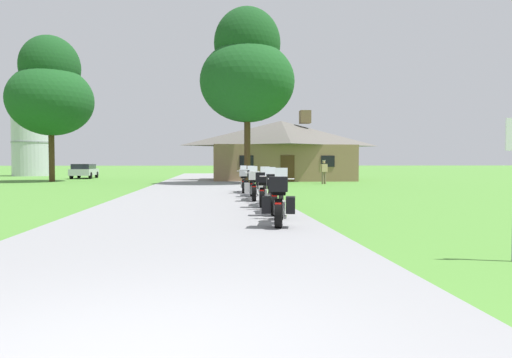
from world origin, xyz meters
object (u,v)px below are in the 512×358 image
object	(u,v)px
bystander_tan_shirt_near_lodge	(324,171)
metal_silo_distant	(31,138)
motorcycle_yellow_fourth_in_row	(254,186)
motorcycle_yellow_nearest_to_camera	(280,201)
motorcycle_red_farthest_in_row	(244,181)
motorcycle_blue_fifth_in_row	(252,183)
parked_silver_suv_far_left	(84,170)
motorcycle_orange_third_in_row	(263,189)
motorcycle_red_second_in_row	(272,193)
tree_by_lodge_front	(247,71)
tree_left_far	(51,90)

from	to	relation	value
bystander_tan_shirt_near_lodge	metal_silo_distant	size ratio (longest dim) A/B	0.19
motorcycle_yellow_fourth_in_row	metal_silo_distant	size ratio (longest dim) A/B	0.24
motorcycle_yellow_nearest_to_camera	motorcycle_yellow_fourth_in_row	distance (m)	6.68
motorcycle_red_farthest_in_row	motorcycle_yellow_fourth_in_row	bearing A→B (deg)	-85.18
motorcycle_blue_fifth_in_row	parked_silver_suv_far_left	xyz separation A→B (m)	(-14.03, 24.72, 0.17)
motorcycle_red_farthest_in_row	bystander_tan_shirt_near_lodge	world-z (taller)	bystander_tan_shirt_near_lodge
motorcycle_yellow_nearest_to_camera	motorcycle_red_farthest_in_row	world-z (taller)	same
motorcycle_orange_third_in_row	motorcycle_blue_fifth_in_row	size ratio (longest dim) A/B	0.99
motorcycle_yellow_nearest_to_camera	metal_silo_distant	bearing A→B (deg)	128.84
motorcycle_yellow_nearest_to_camera	bystander_tan_shirt_near_lodge	xyz separation A→B (m)	(6.34, 20.24, 0.34)
motorcycle_yellow_nearest_to_camera	motorcycle_red_second_in_row	xyz separation A→B (m)	(0.16, 2.31, 0.01)
motorcycle_yellow_nearest_to_camera	parked_silver_suv_far_left	world-z (taller)	parked_silver_suv_far_left
motorcycle_red_farthest_in_row	tree_by_lodge_front	xyz separation A→B (m)	(0.94, 9.36, 7.29)
tree_left_far	metal_silo_distant	xyz separation A→B (m)	(-8.11, 16.54, -2.85)
motorcycle_yellow_fourth_in_row	bystander_tan_shirt_near_lodge	distance (m)	14.95
metal_silo_distant	tree_by_lodge_front	bearing A→B (deg)	-43.83
motorcycle_yellow_fourth_in_row	motorcycle_yellow_nearest_to_camera	bearing A→B (deg)	-85.80
bystander_tan_shirt_near_lodge	motorcycle_blue_fifth_in_row	bearing A→B (deg)	-126.10
motorcycle_red_second_in_row	bystander_tan_shirt_near_lodge	distance (m)	18.97
metal_silo_distant	parked_silver_suv_far_left	size ratio (longest dim) A/B	1.87
motorcycle_red_second_in_row	tree_by_lodge_front	world-z (taller)	tree_by_lodge_front
motorcycle_orange_third_in_row	parked_silver_suv_far_left	world-z (taller)	parked_silver_suv_far_left
motorcycle_orange_third_in_row	parked_silver_suv_far_left	distance (m)	32.37
tree_left_far	motorcycle_blue_fifth_in_row	bearing A→B (deg)	-50.26
motorcycle_yellow_nearest_to_camera	parked_silver_suv_far_left	distance (m)	36.40
motorcycle_yellow_fourth_in_row	metal_silo_distant	xyz separation A→B (m)	(-22.43, 36.19, 3.79)
motorcycle_yellow_nearest_to_camera	motorcycle_blue_fifth_in_row	xyz separation A→B (m)	(0.18, 8.94, 0.00)
motorcycle_yellow_nearest_to_camera	motorcycle_orange_third_in_row	bearing A→B (deg)	99.22
motorcycle_red_second_in_row	motorcycle_red_farthest_in_row	xyz separation A→B (m)	(-0.18, 8.83, 0.00)
tree_left_far	motorcycle_yellow_fourth_in_row	bearing A→B (deg)	-53.90
motorcycle_blue_fifth_in_row	bystander_tan_shirt_near_lodge	xyz separation A→B (m)	(6.16, 11.30, 0.34)
motorcycle_orange_third_in_row	tree_left_far	xyz separation A→B (m)	(-14.43, 21.85, 6.63)
motorcycle_red_second_in_row	parked_silver_suv_far_left	distance (m)	34.34
motorcycle_blue_fifth_in_row	tree_left_far	xyz separation A→B (m)	(-14.45, 17.38, 6.64)
motorcycle_red_second_in_row	motorcycle_red_farthest_in_row	size ratio (longest dim) A/B	1.00
motorcycle_red_second_in_row	motorcycle_red_farthest_in_row	bearing A→B (deg)	95.12
tree_by_lodge_front	tree_left_far	size ratio (longest dim) A/B	1.06
motorcycle_blue_fifth_in_row	tree_by_lodge_front	size ratio (longest dim) A/B	0.17
motorcycle_yellow_fourth_in_row	tree_left_far	size ratio (longest dim) A/B	0.18
tree_by_lodge_front	parked_silver_suv_far_left	bearing A→B (deg)	138.31
motorcycle_yellow_nearest_to_camera	motorcycle_yellow_fourth_in_row	size ratio (longest dim) A/B	0.99
motorcycle_orange_third_in_row	motorcycle_red_farthest_in_row	size ratio (longest dim) A/B	0.99
motorcycle_yellow_nearest_to_camera	tree_by_lodge_front	size ratio (longest dim) A/B	0.17
metal_silo_distant	parked_silver_suv_far_left	xyz separation A→B (m)	(8.52, -9.21, -3.62)
motorcycle_yellow_fourth_in_row	bystander_tan_shirt_near_lodge	xyz separation A→B (m)	(6.29, 13.56, 0.34)
motorcycle_red_farthest_in_row	metal_silo_distant	bearing A→B (deg)	129.09
motorcycle_red_farthest_in_row	motorcycle_blue_fifth_in_row	bearing A→B (deg)	-81.04
parked_silver_suv_far_left	metal_silo_distant	bearing A→B (deg)	129.68
motorcycle_orange_third_in_row	motorcycle_red_farthest_in_row	distance (m)	6.66
motorcycle_yellow_fourth_in_row	motorcycle_red_farthest_in_row	distance (m)	4.46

